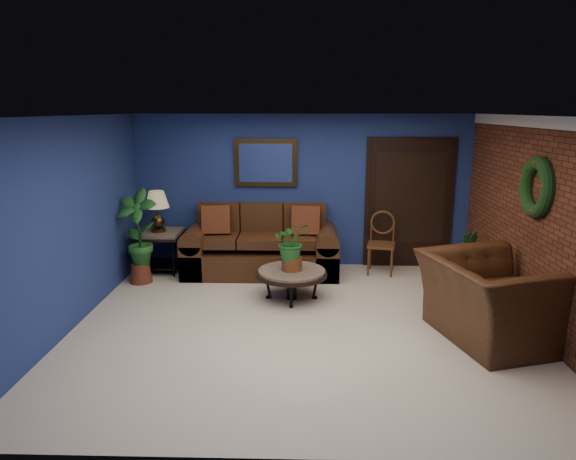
{
  "coord_description": "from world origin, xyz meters",
  "views": [
    {
      "loc": [
        -0.01,
        -5.87,
        2.58
      ],
      "look_at": [
        -0.18,
        0.55,
        1.06
      ],
      "focal_mm": 32.0,
      "sensor_mm": 36.0,
      "label": 1
    }
  ],
  "objects_px": {
    "coffee_table": "(292,274)",
    "end_table": "(159,241)",
    "sofa": "(262,250)",
    "table_lamp": "(157,206)",
    "side_chair": "(382,238)",
    "armchair": "(492,300)"
  },
  "relations": [
    {
      "from": "end_table",
      "to": "table_lamp",
      "type": "height_order",
      "value": "table_lamp"
    },
    {
      "from": "side_chair",
      "to": "armchair",
      "type": "bearing_deg",
      "value": -58.46
    },
    {
      "from": "coffee_table",
      "to": "table_lamp",
      "type": "xyz_separation_m",
      "value": [
        -2.16,
        1.19,
        0.71
      ]
    },
    {
      "from": "coffee_table",
      "to": "end_table",
      "type": "relative_size",
      "value": 1.34
    },
    {
      "from": "table_lamp",
      "to": "side_chair",
      "type": "xyz_separation_m",
      "value": [
        3.57,
        0.07,
        -0.51
      ]
    },
    {
      "from": "table_lamp",
      "to": "armchair",
      "type": "xyz_separation_m",
      "value": [
        4.45,
        -2.39,
        -0.6
      ]
    },
    {
      "from": "coffee_table",
      "to": "armchair",
      "type": "distance_m",
      "value": 2.59
    },
    {
      "from": "armchair",
      "to": "sofa",
      "type": "bearing_deg",
      "value": 32.98
    },
    {
      "from": "sofa",
      "to": "side_chair",
      "type": "xyz_separation_m",
      "value": [
        1.93,
        0.03,
        0.2
      ]
    },
    {
      "from": "coffee_table",
      "to": "table_lamp",
      "type": "relative_size",
      "value": 1.54
    },
    {
      "from": "sofa",
      "to": "table_lamp",
      "type": "height_order",
      "value": "table_lamp"
    },
    {
      "from": "table_lamp",
      "to": "armchair",
      "type": "relative_size",
      "value": 0.43
    },
    {
      "from": "sofa",
      "to": "table_lamp",
      "type": "xyz_separation_m",
      "value": [
        -1.65,
        -0.04,
        0.71
      ]
    },
    {
      "from": "coffee_table",
      "to": "side_chair",
      "type": "relative_size",
      "value": 0.99
    },
    {
      "from": "coffee_table",
      "to": "table_lamp",
      "type": "height_order",
      "value": "table_lamp"
    },
    {
      "from": "coffee_table",
      "to": "armchair",
      "type": "xyz_separation_m",
      "value": [
        2.29,
        -1.21,
        0.11
      ]
    },
    {
      "from": "end_table",
      "to": "side_chair",
      "type": "height_order",
      "value": "side_chair"
    },
    {
      "from": "sofa",
      "to": "armchair",
      "type": "distance_m",
      "value": 3.71
    },
    {
      "from": "sofa",
      "to": "end_table",
      "type": "distance_m",
      "value": 1.66
    },
    {
      "from": "coffee_table",
      "to": "side_chair",
      "type": "bearing_deg",
      "value": 41.67
    },
    {
      "from": "side_chair",
      "to": "armchair",
      "type": "relative_size",
      "value": 0.68
    },
    {
      "from": "coffee_table",
      "to": "armchair",
      "type": "bearing_deg",
      "value": -27.75
    }
  ]
}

